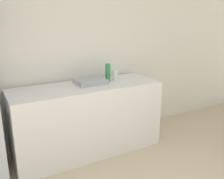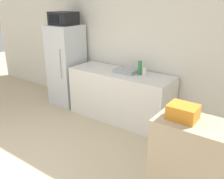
{
  "view_description": "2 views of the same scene",
  "coord_description": "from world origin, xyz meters",
  "views": [
    {
      "loc": [
        -1.08,
        -0.27,
        1.7
      ],
      "look_at": [
        0.14,
        1.92,
        0.97
      ],
      "focal_mm": 40.0,
      "sensor_mm": 36.0,
      "label": 1
    },
    {
      "loc": [
        2.38,
        -0.97,
        2.12
      ],
      "look_at": [
        0.46,
        1.71,
        0.88
      ],
      "focal_mm": 40.0,
      "sensor_mm": 36.0,
      "label": 2
    }
  ],
  "objects": [
    {
      "name": "bottle_tall",
      "position": [
        0.43,
        2.55,
        1.0
      ],
      "size": [
        0.07,
        0.07,
        0.23
      ],
      "primitive_type": "cylinder",
      "color": "#2D7F42",
      "rests_on": "counter"
    },
    {
      "name": "wall_back",
      "position": [
        0.0,
        2.87,
        1.3
      ],
      "size": [
        8.0,
        0.06,
        2.6
      ],
      "primitive_type": "cube",
      "color": "silver",
      "rests_on": "ground_plane"
    },
    {
      "name": "sink_basin",
      "position": [
        0.18,
        2.54,
        0.92
      ],
      "size": [
        0.38,
        0.29,
        0.06
      ],
      "primitive_type": "cube",
      "color": "#9EA3A8",
      "rests_on": "counter"
    },
    {
      "name": "counter",
      "position": [
        0.09,
        2.48,
        0.44
      ],
      "size": [
        1.87,
        0.65,
        0.89
      ],
      "primitive_type": "cube",
      "color": "silver",
      "rests_on": "ground_plane"
    },
    {
      "name": "bottle_short",
      "position": [
        0.53,
        2.53,
        0.96
      ],
      "size": [
        0.06,
        0.06,
        0.14
      ],
      "primitive_type": "cylinder",
      "color": "silver",
      "rests_on": "counter"
    }
  ]
}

